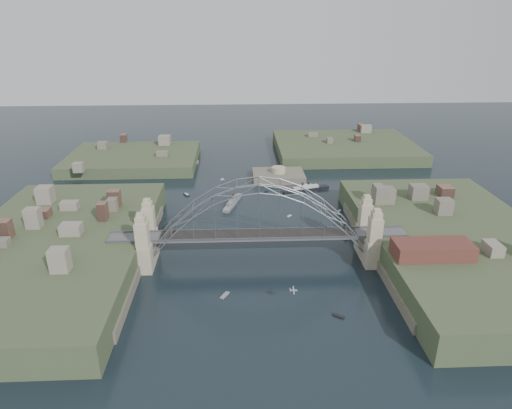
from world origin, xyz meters
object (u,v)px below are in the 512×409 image
object	(u,v)px
naval_cruiser_far	(191,166)
naval_cruiser_near	(233,202)
ocean_liner	(306,189)
wharf_shed	(433,250)
fort_island	(278,180)
bridge	(259,222)

from	to	relation	value
naval_cruiser_far	naval_cruiser_near	bearing A→B (deg)	-66.95
naval_cruiser_far	ocean_liner	bearing A→B (deg)	-33.92
wharf_shed	fort_island	bearing A→B (deg)	110.85
fort_island	ocean_liner	size ratio (longest dim) A/B	1.11
bridge	wharf_shed	distance (m)	46.23
naval_cruiser_far	ocean_liner	world-z (taller)	naval_cruiser_far
fort_island	naval_cruiser_far	distance (m)	43.50
bridge	wharf_shed	bearing A→B (deg)	-17.65
bridge	naval_cruiser_far	distance (m)	93.44
wharf_shed	naval_cruiser_near	size ratio (longest dim) A/B	1.16
naval_cruiser_far	wharf_shed	bearing A→B (deg)	-55.20
naval_cruiser_near	bridge	bearing A→B (deg)	-79.77
bridge	naval_cruiser_near	world-z (taller)	bridge
naval_cruiser_far	ocean_liner	size ratio (longest dim) A/B	0.75
fort_island	wharf_shed	xyz separation A→B (m)	(32.00, -84.00, 10.34)
wharf_shed	ocean_liner	size ratio (longest dim) A/B	1.01
bridge	fort_island	size ratio (longest dim) A/B	3.82
fort_island	naval_cruiser_far	bearing A→B (deg)	154.66
naval_cruiser_near	ocean_liner	bearing A→B (deg)	24.13
fort_island	wharf_shed	distance (m)	90.48
bridge	wharf_shed	world-z (taller)	bridge
fort_island	naval_cruiser_near	bearing A→B (deg)	-125.50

